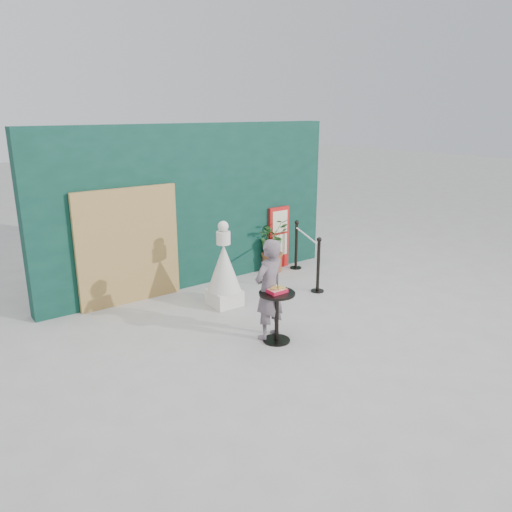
# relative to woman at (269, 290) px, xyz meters

# --- Properties ---
(ground) EXTENTS (60.00, 60.00, 0.00)m
(ground) POSITION_rel_woman_xyz_m (0.36, -0.41, -0.75)
(ground) COLOR #ADAAA5
(ground) RESTS_ON ground
(back_wall) EXTENTS (6.00, 0.30, 3.00)m
(back_wall) POSITION_rel_woman_xyz_m (0.36, 2.74, 0.75)
(back_wall) COLOR #0A2F26
(back_wall) RESTS_ON ground
(bamboo_fence) EXTENTS (1.80, 0.08, 2.00)m
(bamboo_fence) POSITION_rel_woman_xyz_m (-1.04, 2.53, 0.25)
(bamboo_fence) COLOR tan
(bamboo_fence) RESTS_ON ground
(woman) EXTENTS (0.61, 0.46, 1.50)m
(woman) POSITION_rel_woman_xyz_m (0.00, 0.00, 0.00)
(woman) COLOR slate
(woman) RESTS_ON ground
(menu_board) EXTENTS (0.50, 0.07, 1.30)m
(menu_board) POSITION_rel_woman_xyz_m (2.26, 2.55, -0.10)
(menu_board) COLOR red
(menu_board) RESTS_ON ground
(statue) EXTENTS (0.58, 0.58, 1.48)m
(statue) POSITION_rel_woman_xyz_m (0.17, 1.46, -0.15)
(statue) COLOR silver
(statue) RESTS_ON ground
(cafe_table) EXTENTS (0.52, 0.52, 0.75)m
(cafe_table) POSITION_rel_woman_xyz_m (0.01, -0.17, -0.25)
(cafe_table) COLOR black
(cafe_table) RESTS_ON ground
(food_basket) EXTENTS (0.26, 0.19, 0.11)m
(food_basket) POSITION_rel_woman_xyz_m (0.02, -0.17, 0.04)
(food_basket) COLOR red
(food_basket) RESTS_ON cafe_table
(planter) EXTENTS (0.66, 0.57, 1.12)m
(planter) POSITION_rel_woman_xyz_m (1.99, 2.44, -0.10)
(planter) COLOR brown
(planter) RESTS_ON ground
(stanchion_barrier) EXTENTS (0.84, 1.54, 1.03)m
(stanchion_barrier) POSITION_rel_woman_xyz_m (2.21, 1.63, -0.25)
(stanchion_barrier) COLOR black
(stanchion_barrier) RESTS_ON ground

